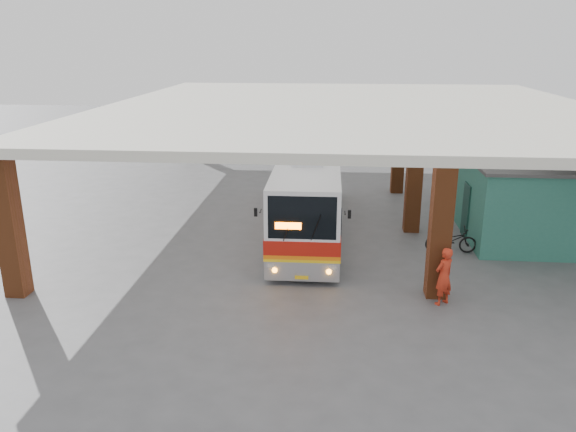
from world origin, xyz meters
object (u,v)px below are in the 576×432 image
Objects in this scene: coach_bus at (309,190)px; motorcycle at (451,240)px; red_chair at (443,192)px; pedestrian at (444,276)px.

motorcycle is at bearing -22.90° from coach_bus.
coach_bus is at bearing -150.53° from red_chair.
coach_bus is at bearing 66.29° from motorcycle.
pedestrian is 2.39× the size of red_chair.
coach_bus is 6.20× the size of motorcycle.
motorcycle is 4.38m from pedestrian.
pedestrian is at bearing 164.93° from motorcycle.
coach_bus is at bearing -94.73° from pedestrian.
pedestrian is at bearing -57.28° from coach_bus.
coach_bus reaches higher than pedestrian.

